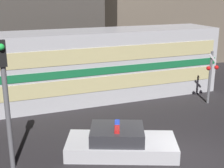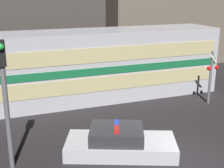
{
  "view_description": "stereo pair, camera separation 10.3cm",
  "coord_description": "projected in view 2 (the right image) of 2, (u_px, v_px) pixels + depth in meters",
  "views": [
    {
      "loc": [
        -6.94,
        -9.12,
        6.39
      ],
      "look_at": [
        -1.43,
        5.06,
        1.9
      ],
      "focal_mm": 50.0,
      "sensor_mm": 36.0,
      "label": 1
    },
    {
      "loc": [
        -6.84,
        -9.16,
        6.39
      ],
      "look_at": [
        -1.43,
        5.06,
        1.9
      ],
      "focal_mm": 50.0,
      "sensor_mm": 36.0,
      "label": 2
    }
  ],
  "objects": [
    {
      "name": "building_left",
      "position": [
        30.0,
        26.0,
        25.41
      ],
      "size": [
        10.71,
        6.7,
        7.52
      ],
      "color": "#47423D",
      "rests_on": "ground_plane"
    },
    {
      "name": "crossing_signal_near",
      "position": [
        211.0,
        74.0,
        18.14
      ],
      "size": [
        0.81,
        0.36,
        3.14
      ],
      "color": "slate",
      "rests_on": "ground_plane"
    },
    {
      "name": "police_car",
      "position": [
        120.0,
        143.0,
        12.78
      ],
      "size": [
        4.87,
        3.49,
        1.25
      ],
      "rotation": [
        0.0,
        0.0,
        -0.4
      ],
      "color": "silver",
      "rests_on": "ground_plane"
    },
    {
      "name": "building_center",
      "position": [
        166.0,
        15.0,
        28.96
      ],
      "size": [
        11.76,
        5.38,
        8.66
      ],
      "color": "#726656",
      "rests_on": "ground_plane"
    },
    {
      "name": "train",
      "position": [
        106.0,
        64.0,
        19.27
      ],
      "size": [
        14.26,
        3.12,
        4.22
      ],
      "color": "silver",
      "rests_on": "ground_plane"
    },
    {
      "name": "traffic_light_corner",
      "position": [
        5.0,
        93.0,
        11.02
      ],
      "size": [
        0.3,
        0.46,
        4.84
      ],
      "color": "slate",
      "rests_on": "ground_plane"
    },
    {
      "name": "ground_plane",
      "position": [
        191.0,
        160.0,
        12.35
      ],
      "size": [
        120.0,
        120.0,
        0.0
      ],
      "primitive_type": "plane",
      "color": "#262326"
    }
  ]
}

